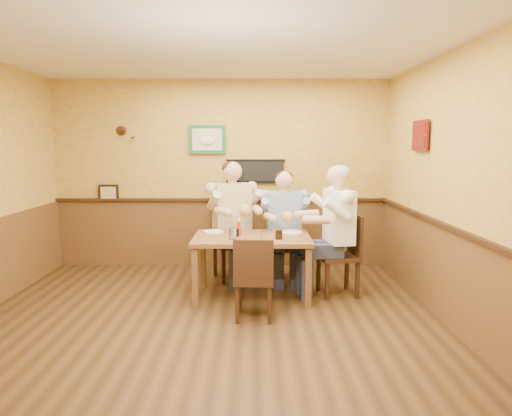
{
  "coord_description": "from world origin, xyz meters",
  "views": [
    {
      "loc": [
        0.51,
        -4.38,
        1.84
      ],
      "look_at": [
        0.52,
        0.96,
        1.1
      ],
      "focal_mm": 32.0,
      "sensor_mm": 36.0,
      "label": 1
    }
  ],
  "objects_px": {
    "chair_right_end": "(338,255)",
    "chair_back_left": "(232,243)",
    "diner_blue_polo": "(284,231)",
    "pepper_shaker": "(237,233)",
    "chair_back_right": "(284,246)",
    "diner_tan_shirt": "(232,227)",
    "salt_shaker": "(230,233)",
    "chair_near_side": "(254,277)",
    "water_glass_left": "(233,233)",
    "hot_sauce_bottle": "(239,228)",
    "dining_table": "(252,244)",
    "water_glass_mid": "(263,236)",
    "cola_tumbler": "(279,234)",
    "diner_white_elder": "(338,238)"
  },
  "relations": [
    {
      "from": "chair_right_end",
      "to": "chair_back_left",
      "type": "bearing_deg",
      "value": -125.18
    },
    {
      "from": "diner_blue_polo",
      "to": "pepper_shaker",
      "type": "relative_size",
      "value": 14.61
    },
    {
      "from": "chair_back_right",
      "to": "diner_tan_shirt",
      "type": "bearing_deg",
      "value": 174.24
    },
    {
      "from": "chair_back_right",
      "to": "salt_shaker",
      "type": "xyz_separation_m",
      "value": [
        -0.69,
        -0.75,
        0.32
      ]
    },
    {
      "from": "chair_back_left",
      "to": "pepper_shaker",
      "type": "xyz_separation_m",
      "value": [
        0.1,
        -0.76,
        0.29
      ]
    },
    {
      "from": "chair_near_side",
      "to": "water_glass_left",
      "type": "xyz_separation_m",
      "value": [
        -0.25,
        0.54,
        0.37
      ]
    },
    {
      "from": "chair_back_right",
      "to": "hot_sauce_bottle",
      "type": "bearing_deg",
      "value": -132.99
    },
    {
      "from": "chair_near_side",
      "to": "diner_tan_shirt",
      "type": "xyz_separation_m",
      "value": [
        -0.3,
        1.45,
        0.28
      ]
    },
    {
      "from": "dining_table",
      "to": "diner_blue_polo",
      "type": "bearing_deg",
      "value": 58.79
    },
    {
      "from": "water_glass_left",
      "to": "hot_sauce_bottle",
      "type": "xyz_separation_m",
      "value": [
        0.07,
        0.19,
        0.03
      ]
    },
    {
      "from": "chair_back_right",
      "to": "water_glass_left",
      "type": "xyz_separation_m",
      "value": [
        -0.65,
        -0.88,
        0.35
      ]
    },
    {
      "from": "chair_back_left",
      "to": "diner_blue_polo",
      "type": "bearing_deg",
      "value": -25.08
    },
    {
      "from": "chair_back_left",
      "to": "water_glass_left",
      "type": "height_order",
      "value": "chair_back_left"
    },
    {
      "from": "water_glass_mid",
      "to": "hot_sauce_bottle",
      "type": "distance_m",
      "value": 0.42
    },
    {
      "from": "cola_tumbler",
      "to": "chair_back_right",
      "type": "bearing_deg",
      "value": 82.71
    },
    {
      "from": "chair_right_end",
      "to": "pepper_shaker",
      "type": "relative_size",
      "value": 10.92
    },
    {
      "from": "chair_right_end",
      "to": "hot_sauce_bottle",
      "type": "height_order",
      "value": "chair_right_end"
    },
    {
      "from": "chair_right_end",
      "to": "diner_blue_polo",
      "type": "bearing_deg",
      "value": -143.74
    },
    {
      "from": "water_glass_mid",
      "to": "diner_tan_shirt",
      "type": "bearing_deg",
      "value": 111.82
    },
    {
      "from": "chair_back_right",
      "to": "diner_blue_polo",
      "type": "xyz_separation_m",
      "value": [
        0.0,
        0.0,
        0.2
      ]
    },
    {
      "from": "cola_tumbler",
      "to": "diner_white_elder",
      "type": "bearing_deg",
      "value": 18.08
    },
    {
      "from": "diner_tan_shirt",
      "to": "water_glass_left",
      "type": "relative_size",
      "value": 10.87
    },
    {
      "from": "dining_table",
      "to": "chair_near_side",
      "type": "bearing_deg",
      "value": -87.69
    },
    {
      "from": "water_glass_mid",
      "to": "pepper_shaker",
      "type": "xyz_separation_m",
      "value": [
        -0.31,
        0.26,
        -0.01
      ]
    },
    {
      "from": "chair_right_end",
      "to": "water_glass_left",
      "type": "distance_m",
      "value": 1.34
    },
    {
      "from": "salt_shaker",
      "to": "diner_blue_polo",
      "type": "bearing_deg",
      "value": 47.39
    },
    {
      "from": "diner_white_elder",
      "to": "pepper_shaker",
      "type": "bearing_deg",
      "value": -94.28
    },
    {
      "from": "hot_sauce_bottle",
      "to": "pepper_shaker",
      "type": "distance_m",
      "value": 0.07
    },
    {
      "from": "water_glass_left",
      "to": "cola_tumbler",
      "type": "height_order",
      "value": "water_glass_left"
    },
    {
      "from": "diner_blue_polo",
      "to": "cola_tumbler",
      "type": "distance_m",
      "value": 0.9
    },
    {
      "from": "water_glass_left",
      "to": "chair_near_side",
      "type": "bearing_deg",
      "value": -64.87
    },
    {
      "from": "diner_blue_polo",
      "to": "chair_near_side",
      "type": "bearing_deg",
      "value": -108.54
    },
    {
      "from": "dining_table",
      "to": "chair_back_left",
      "type": "relative_size",
      "value": 1.37
    },
    {
      "from": "hot_sauce_bottle",
      "to": "salt_shaker",
      "type": "xyz_separation_m",
      "value": [
        -0.1,
        -0.05,
        -0.06
      ]
    },
    {
      "from": "chair_near_side",
      "to": "diner_white_elder",
      "type": "height_order",
      "value": "diner_white_elder"
    },
    {
      "from": "diner_blue_polo",
      "to": "pepper_shaker",
      "type": "xyz_separation_m",
      "value": [
        -0.6,
        -0.73,
        0.12
      ]
    },
    {
      "from": "chair_near_side",
      "to": "diner_white_elder",
      "type": "xyz_separation_m",
      "value": [
        1.03,
        0.78,
        0.27
      ]
    },
    {
      "from": "chair_back_right",
      "to": "salt_shaker",
      "type": "relative_size",
      "value": 11.05
    },
    {
      "from": "water_glass_mid",
      "to": "diner_blue_polo",
      "type": "bearing_deg",
      "value": 73.43
    },
    {
      "from": "chair_back_left",
      "to": "dining_table",
      "type": "bearing_deg",
      "value": -91.73
    },
    {
      "from": "chair_back_right",
      "to": "diner_tan_shirt",
      "type": "relative_size",
      "value": 0.65
    },
    {
      "from": "dining_table",
      "to": "pepper_shaker",
      "type": "xyz_separation_m",
      "value": [
        -0.17,
        -0.02,
        0.14
      ]
    },
    {
      "from": "cola_tumbler",
      "to": "dining_table",
      "type": "bearing_deg",
      "value": 151.58
    },
    {
      "from": "salt_shaker",
      "to": "pepper_shaker",
      "type": "xyz_separation_m",
      "value": [
        0.08,
        0.02,
        0.0
      ]
    },
    {
      "from": "chair_back_right",
      "to": "cola_tumbler",
      "type": "height_order",
      "value": "chair_back_right"
    },
    {
      "from": "diner_tan_shirt",
      "to": "diner_blue_polo",
      "type": "height_order",
      "value": "diner_tan_shirt"
    },
    {
      "from": "chair_back_left",
      "to": "salt_shaker",
      "type": "height_order",
      "value": "chair_back_left"
    },
    {
      "from": "chair_back_left",
      "to": "diner_blue_polo",
      "type": "xyz_separation_m",
      "value": [
        0.71,
        -0.04,
        0.16
      ]
    },
    {
      "from": "chair_right_end",
      "to": "chair_near_side",
      "type": "relative_size",
      "value": 1.13
    },
    {
      "from": "chair_near_side",
      "to": "diner_tan_shirt",
      "type": "height_order",
      "value": "diner_tan_shirt"
    }
  ]
}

